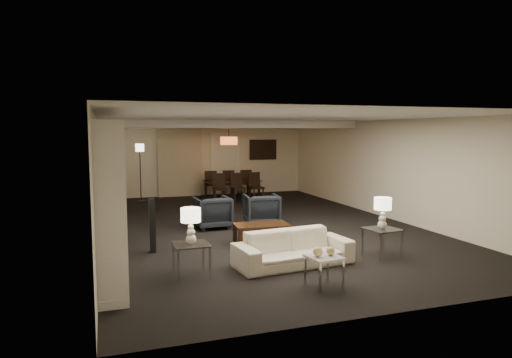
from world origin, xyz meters
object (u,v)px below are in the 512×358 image
Objects in this scene: chair_nr at (256,187)px; side_table_right at (382,242)px; floor_lamp at (140,173)px; chair_nm at (238,188)px; dining_table at (233,190)px; chair_fl at (210,184)px; vase_amber at (108,170)px; chair_fm at (228,183)px; vase_blue at (110,213)px; pendant_light at (229,141)px; table_lamp_left at (191,226)px; floor_speaker at (152,226)px; armchair_left at (212,212)px; side_table_left at (191,260)px; chair_nl at (220,188)px; coffee_table at (261,233)px; table_lamp_right at (383,213)px; television at (110,197)px; sofa at (293,248)px; armchair_right at (262,209)px; marble_table at (324,271)px; chair_fr at (244,182)px.

side_table_right is at bearing -96.33° from chair_nr.
side_table_right is 0.29× the size of floor_lamp.
dining_table is at bearing 88.15° from chair_nm.
chair_fl is (-1.20, 1.30, 0.00)m from chair_nr.
side_table_right is 3.24× the size of vase_amber.
chair_fm is 0.50× the size of floor_lamp.
chair_fm is at bearing 65.62° from vase_blue.
table_lamp_left is (-2.44, -6.75, -1.14)m from pendant_light.
floor_speaker is at bearing -125.48° from dining_table.
floor_speaker reaches higher than armchair_left.
dining_table is at bearing 140.60° from chair_fl.
floor_lamp is at bearing 157.54° from chair_nr.
side_table_left is at bearing -14.35° from vase_amber.
chair_nl is 1.00× the size of chair_fl.
chair_nl is at bearing 97.89° from chair_fl.
coffee_table is at bearing 43.26° from side_table_left.
side_table_right is at bearing 0.00° from table_lamp_right.
chair_fl is (-0.28, 1.39, -1.47)m from pendant_light.
table_lamp_right is 4.14m from floor_speaker.
dining_table is at bearing -32.40° from television.
side_table_right is 6.87m from chair_nm.
chair_fl and chair_fm have the same top height.
table_lamp_right reaches higher than sofa.
marble_table is (-0.60, -4.40, -0.14)m from armchair_right.
armchair_right is at bearing 108.43° from table_lamp_right.
armchair_right is at bearing -103.52° from dining_table.
chair_nr is at bearing 90.32° from table_lamp_right.
side_table_left is 7.86m from floor_lamp.
chair_nm is (0.46, 3.54, 0.09)m from armchair_right.
coffee_table is 6.63m from chair_fm.
chair_nm is (2.76, 6.84, 0.20)m from side_table_left.
armchair_right is 1.49× the size of side_table_left.
floor_lamp is at bearing 8.72° from chair_fm.
dining_table is at bearing 75.76° from sofa.
dining_table is at bearing 61.34° from vase_amber.
chair_nr is 1.77m from chair_fl.
armchair_left is 3.06m from television.
sofa is 2.16× the size of chair_fm.
side_table_right is 0.59× the size of chair_fr.
dining_table is 0.67m from chair_fm.
chair_fm is at bearing 94.49° from table_lamp_right.
pendant_light is at bearing 55.11° from chair_fr.
chair_fm is at bearing 83.45° from marble_table.
marble_table is (1.70, -1.10, -0.55)m from table_lamp_left.
sofa is at bearing 97.58° from armchair_left.
pendant_light is at bearing 70.11° from side_table_left.
side_table_right is 4.81m from television.
chair_nl is at bearing 72.46° from side_table_left.
chair_nl is 1.20m from chair_nr.
chair_fr is at bearing 90.27° from table_lamp_right.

